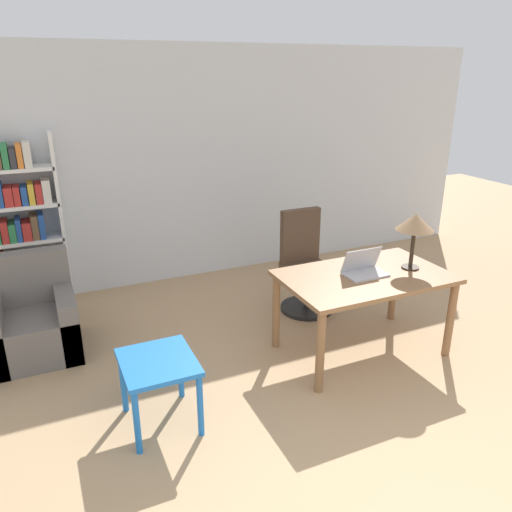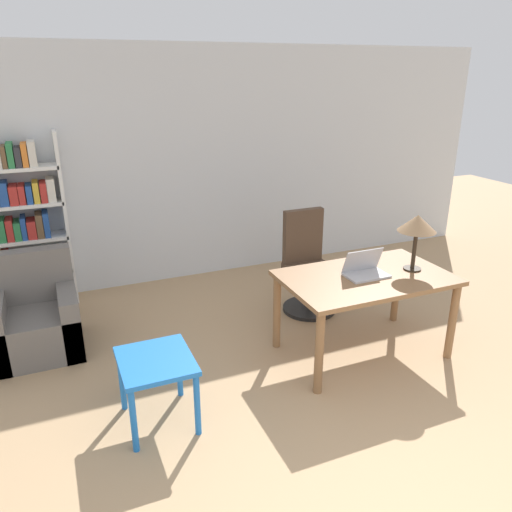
# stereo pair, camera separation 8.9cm
# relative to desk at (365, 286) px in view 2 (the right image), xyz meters

# --- Properties ---
(wall_back) EXTENTS (8.00, 0.06, 2.70)m
(wall_back) POSITION_rel_desk_xyz_m (-0.84, 2.38, 0.70)
(wall_back) COLOR silver
(wall_back) RESTS_ON ground_plane
(desk) EXTENTS (1.45, 0.89, 0.75)m
(desk) POSITION_rel_desk_xyz_m (0.00, 0.00, 0.00)
(desk) COLOR olive
(desk) RESTS_ON ground_plane
(laptop) EXTENTS (0.36, 0.23, 0.23)m
(laptop) POSITION_rel_desk_xyz_m (-0.01, 0.01, 0.15)
(laptop) COLOR #B2B2B7
(laptop) RESTS_ON desk
(table_lamp) EXTENTS (0.33, 0.33, 0.50)m
(table_lamp) POSITION_rel_desk_xyz_m (0.46, -0.04, 0.51)
(table_lamp) COLOR #2D2319
(table_lamp) RESTS_ON desk
(office_chair) EXTENTS (0.56, 0.56, 1.06)m
(office_chair) POSITION_rel_desk_xyz_m (-0.03, 0.99, -0.18)
(office_chair) COLOR black
(office_chair) RESTS_ON ground_plane
(side_table_blue) EXTENTS (0.51, 0.56, 0.52)m
(side_table_blue) POSITION_rel_desk_xyz_m (-1.90, -0.24, -0.22)
(side_table_blue) COLOR blue
(side_table_blue) RESTS_ON ground_plane
(armchair) EXTENTS (0.75, 0.71, 0.89)m
(armchair) POSITION_rel_desk_xyz_m (-2.69, 1.17, -0.36)
(armchair) COLOR #66605B
(armchair) RESTS_ON ground_plane
(bookshelf) EXTENTS (0.72, 0.28, 1.85)m
(bookshelf) POSITION_rel_desk_xyz_m (-2.67, 2.19, 0.20)
(bookshelf) COLOR white
(bookshelf) RESTS_ON ground_plane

